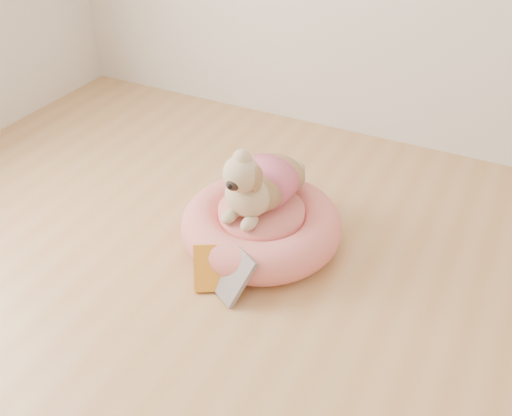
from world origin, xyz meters
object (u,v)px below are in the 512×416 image
at_px(pet_bed, 261,225).
at_px(book_yellow, 210,268).
at_px(dog, 259,172).
at_px(book_white, 234,276).

height_order(pet_bed, book_yellow, pet_bed).
xyz_separation_m(pet_bed, dog, (-0.02, 0.01, 0.26)).
distance_m(pet_bed, dog, 0.26).
bearing_deg(pet_bed, book_white, -81.01).
bearing_deg(dog, book_white, -74.61).
distance_m(book_yellow, book_white, 0.11).
bearing_deg(book_yellow, pet_bed, 50.45).
bearing_deg(dog, pet_bed, -27.40).
relative_size(book_yellow, book_white, 0.90).
bearing_deg(book_white, dog, 132.17).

